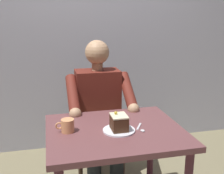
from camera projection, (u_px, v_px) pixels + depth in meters
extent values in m
cube|color=#A7A9B9|center=(84.00, 7.00, 2.82)|extent=(6.40, 0.12, 3.00)
cube|color=brown|center=(115.00, 131.00, 1.76)|extent=(0.86, 0.72, 0.04)
cylinder|color=brown|center=(150.00, 152.00, 2.21)|extent=(0.05, 0.05, 0.70)
cylinder|color=brown|center=(57.00, 163.00, 2.05)|extent=(0.05, 0.05, 0.70)
cube|color=brown|center=(98.00, 131.00, 2.41)|extent=(0.42, 0.42, 0.04)
cube|color=brown|center=(94.00, 98.00, 2.53)|extent=(0.38, 0.04, 0.45)
cylinder|color=brown|center=(123.00, 161.00, 2.33)|extent=(0.04, 0.04, 0.43)
cylinder|color=brown|center=(80.00, 166.00, 2.25)|extent=(0.04, 0.04, 0.43)
cylinder|color=brown|center=(113.00, 143.00, 2.67)|extent=(0.04, 0.04, 0.43)
cylinder|color=brown|center=(76.00, 147.00, 2.59)|extent=(0.04, 0.04, 0.43)
cube|color=maroon|center=(98.00, 101.00, 2.32)|extent=(0.36, 0.22, 0.52)
sphere|color=tan|center=(97.00, 52.00, 2.22)|extent=(0.20, 0.20, 0.20)
cylinder|color=tan|center=(97.00, 67.00, 2.25)|extent=(0.09, 0.09, 0.06)
cylinder|color=maroon|center=(128.00, 90.00, 2.21)|extent=(0.08, 0.33, 0.26)
sphere|color=tan|center=(134.00, 109.00, 2.08)|extent=(0.09, 0.09, 0.09)
cylinder|color=maroon|center=(73.00, 94.00, 2.11)|extent=(0.08, 0.33, 0.26)
sphere|color=tan|center=(75.00, 114.00, 1.99)|extent=(0.09, 0.09, 0.09)
cylinder|color=#2A3539|center=(111.00, 137.00, 2.30)|extent=(0.13, 0.38, 0.14)
cylinder|color=#2A3539|center=(90.00, 139.00, 2.26)|extent=(0.13, 0.38, 0.14)
cylinder|color=#2A3539|center=(117.00, 172.00, 2.19)|extent=(0.11, 0.11, 0.41)
cylinder|color=white|center=(119.00, 130.00, 1.72)|extent=(0.20, 0.20, 0.01)
cube|color=#412616|center=(119.00, 123.00, 1.71)|extent=(0.10, 0.12, 0.09)
cube|color=beige|center=(119.00, 116.00, 1.69)|extent=(0.10, 0.12, 0.01)
sphere|color=gold|center=(116.00, 113.00, 1.71)|extent=(0.02, 0.02, 0.02)
cylinder|color=#E29660|center=(68.00, 126.00, 1.70)|extent=(0.08, 0.08, 0.08)
torus|color=#E29660|center=(59.00, 126.00, 1.69)|extent=(0.05, 0.01, 0.05)
cylinder|color=black|center=(67.00, 120.00, 1.69)|extent=(0.07, 0.07, 0.01)
cube|color=silver|center=(139.00, 127.00, 1.78)|extent=(0.06, 0.10, 0.01)
ellipsoid|color=silver|center=(143.00, 130.00, 1.72)|extent=(0.03, 0.04, 0.01)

